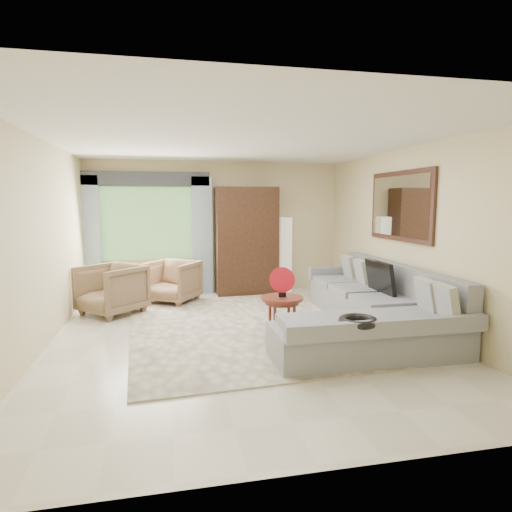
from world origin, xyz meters
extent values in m
plane|color=silver|center=(0.00, 0.00, 0.00)|extent=(6.00, 6.00, 0.00)
cube|color=beige|center=(-0.01, 0.37, 0.01)|extent=(3.26, 4.19, 0.02)
cube|color=gray|center=(2.00, 0.50, 0.20)|extent=(0.90, 2.40, 0.40)
cube|color=gray|center=(1.30, -1.10, 0.20)|extent=(2.30, 0.80, 0.40)
cube|color=gray|center=(2.35, 0.10, 0.65)|extent=(0.20, 3.20, 0.50)
cube|color=gray|center=(2.00, 1.78, 0.51)|extent=(0.90, 0.16, 0.22)
cube|color=gray|center=(1.30, -1.55, 0.49)|extent=(2.30, 0.10, 0.18)
cube|color=black|center=(2.05, 0.11, 0.72)|extent=(0.14, 0.74, 0.48)
torus|color=black|center=(1.00, -1.41, 0.55)|extent=(0.43, 0.43, 0.09)
cylinder|color=#542016|center=(0.49, -0.18, 0.54)|extent=(0.56, 0.56, 0.04)
cylinder|color=#542016|center=(0.49, -0.18, 0.25)|extent=(0.37, 0.37, 0.51)
cylinder|color=red|center=(0.49, -0.18, 0.79)|extent=(0.32, 0.16, 0.34)
imported|color=#7E6345|center=(-1.88, 1.59, 0.40)|extent=(1.24, 1.24, 0.81)
imported|color=#947051|center=(-0.91, 2.24, 0.38)|extent=(1.14, 1.14, 0.76)
imported|color=#999999|center=(-2.09, 2.59, 0.28)|extent=(0.58, 0.53, 0.56)
cube|color=black|center=(0.55, 2.72, 1.05)|extent=(1.20, 0.55, 2.10)
cube|color=silver|center=(1.35, 2.78, 0.75)|extent=(0.24, 0.24, 1.50)
cube|color=#669E59|center=(-1.35, 2.97, 1.40)|extent=(1.80, 0.04, 1.40)
cube|color=#9EB7CC|center=(-2.40, 2.88, 1.15)|extent=(0.40, 0.08, 2.30)
cube|color=#9EB7CC|center=(-0.30, 2.88, 1.15)|extent=(0.40, 0.08, 2.30)
cube|color=#1E232D|center=(-1.35, 2.90, 2.25)|extent=(2.40, 0.12, 0.26)
cube|color=black|center=(2.47, 0.35, 1.75)|extent=(0.04, 1.70, 1.05)
cube|color=white|center=(2.45, 0.35, 1.75)|extent=(0.02, 1.54, 0.90)
camera|label=1|loc=(-0.98, -5.54, 1.81)|focal=30.00mm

